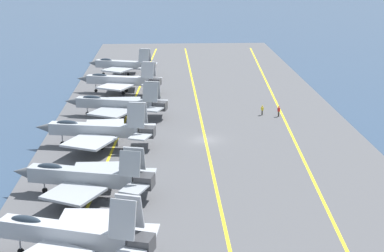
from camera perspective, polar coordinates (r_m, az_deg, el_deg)
The scene contains 13 objects.
ground_plane at distance 84.67m, azimuth 1.31°, elevation -1.60°, with size 2000.00×2000.00×0.00m, color #2D425B.
carrier_deck at distance 84.61m, azimuth 1.31°, elevation -1.48°, with size 176.73×46.51×0.40m, color #4C4C4F.
deck_stripe_foul_line at distance 86.37m, azimuth 9.81°, elevation -1.20°, with size 159.06×0.36×0.01m, color yellow.
deck_stripe_centerline at distance 84.55m, azimuth 1.31°, elevation -1.34°, with size 159.06×0.36×0.01m, color yellow.
deck_stripe_edge_line at distance 84.64m, azimuth -7.36°, elevation -1.46°, with size 159.06×0.36×0.01m, color yellow.
parked_jet_nearest at distance 52.96m, azimuth -11.86°, elevation -10.23°, with size 13.26×16.32×6.82m.
parked_jet_second at distance 66.05m, azimuth -10.36°, elevation -4.87°, with size 12.53×16.40×5.93m.
parked_jet_third at distance 81.74m, azimuth -9.14°, elevation -0.37°, with size 14.05×16.99×6.52m.
parked_jet_fourth at distance 96.05m, azimuth -7.22°, elevation 2.16°, with size 12.93×17.25×6.08m.
parked_jet_fifth at distance 111.75m, azimuth -6.92°, elevation 4.42°, with size 12.15×16.44×6.19m.
parked_jet_sixth at distance 126.65m, azimuth -6.72°, elevation 5.93°, with size 11.93×15.15×6.14m.
crew_red_vest at distance 96.90m, azimuth 8.41°, elevation 1.47°, with size 0.31×0.41×1.78m.
crew_yellow_vest at distance 97.46m, azimuth 6.83°, elevation 1.58°, with size 0.46×0.43×1.65m.
Camera 1 is at (-80.06, 5.76, 26.97)m, focal length 55.00 mm.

